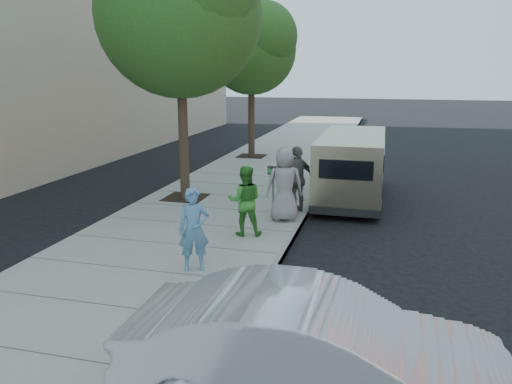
# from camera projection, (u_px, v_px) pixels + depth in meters

# --- Properties ---
(ground) EXTENTS (120.00, 120.00, 0.00)m
(ground) POSITION_uv_depth(u_px,v_px,m) (236.00, 233.00, 12.21)
(ground) COLOR black
(ground) RESTS_ON ground
(sidewalk) EXTENTS (5.00, 60.00, 0.15)m
(sidewalk) POSITION_uv_depth(u_px,v_px,m) (197.00, 227.00, 12.43)
(sidewalk) COLOR gray
(sidewalk) RESTS_ON ground
(curb_face) EXTENTS (0.12, 60.00, 0.16)m
(curb_face) POSITION_uv_depth(u_px,v_px,m) (293.00, 235.00, 11.84)
(curb_face) COLOR gray
(curb_face) RESTS_ON ground
(tree_near) EXTENTS (4.62, 4.60, 7.53)m
(tree_near) POSITION_uv_depth(u_px,v_px,m) (181.00, 8.00, 13.69)
(tree_near) COLOR black
(tree_near) RESTS_ON sidewalk
(tree_far) EXTENTS (3.92, 3.80, 6.49)m
(tree_far) POSITION_uv_depth(u_px,v_px,m) (252.00, 45.00, 20.99)
(tree_far) COLOR black
(tree_far) RESTS_ON sidewalk
(parking_meter) EXTENTS (0.30, 0.15, 1.39)m
(parking_meter) POSITION_uv_depth(u_px,v_px,m) (273.00, 181.00, 12.56)
(parking_meter) COLOR gray
(parking_meter) RESTS_ON sidewalk
(van) EXTENTS (1.86, 5.43, 2.01)m
(van) POSITION_uv_depth(u_px,v_px,m) (352.00, 165.00, 15.13)
(van) COLOR tan
(van) RESTS_ON ground
(sedan) EXTENTS (4.49, 1.62, 1.47)m
(sedan) POSITION_uv_depth(u_px,v_px,m) (315.00, 355.00, 5.67)
(sedan) COLOR silver
(sedan) RESTS_ON ground
(person_officer) EXTENTS (0.69, 0.58, 1.60)m
(person_officer) POSITION_uv_depth(u_px,v_px,m) (194.00, 230.00, 9.42)
(person_officer) COLOR #548BB4
(person_officer) RESTS_ON sidewalk
(person_green_shirt) EXTENTS (0.92, 0.79, 1.63)m
(person_green_shirt) POSITION_uv_depth(u_px,v_px,m) (245.00, 201.00, 11.44)
(person_green_shirt) COLOR #368B2D
(person_green_shirt) RESTS_ON sidewalk
(person_gray_shirt) EXTENTS (1.06, 0.84, 1.89)m
(person_gray_shirt) POSITION_uv_depth(u_px,v_px,m) (285.00, 184.00, 12.51)
(person_gray_shirt) COLOR gray
(person_gray_shirt) RESTS_ON sidewalk
(person_striped_polo) EXTENTS (0.99, 1.09, 1.79)m
(person_striped_polo) POSITION_uv_depth(u_px,v_px,m) (297.00, 179.00, 13.33)
(person_striped_polo) COLOR slate
(person_striped_polo) RESTS_ON sidewalk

